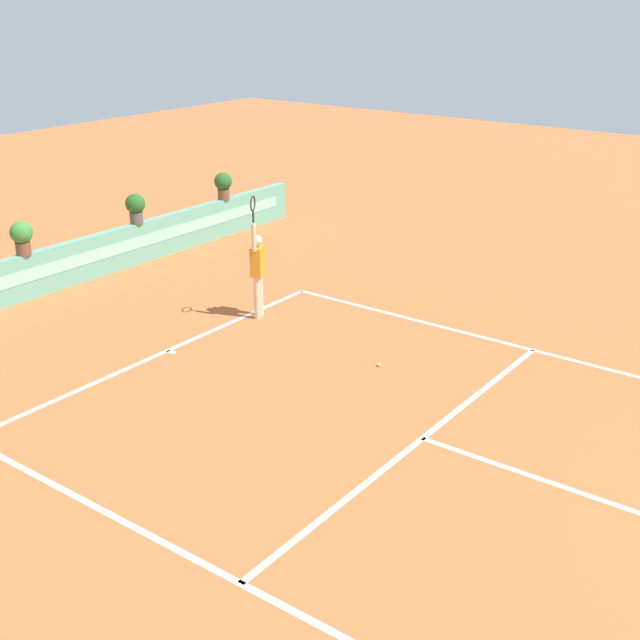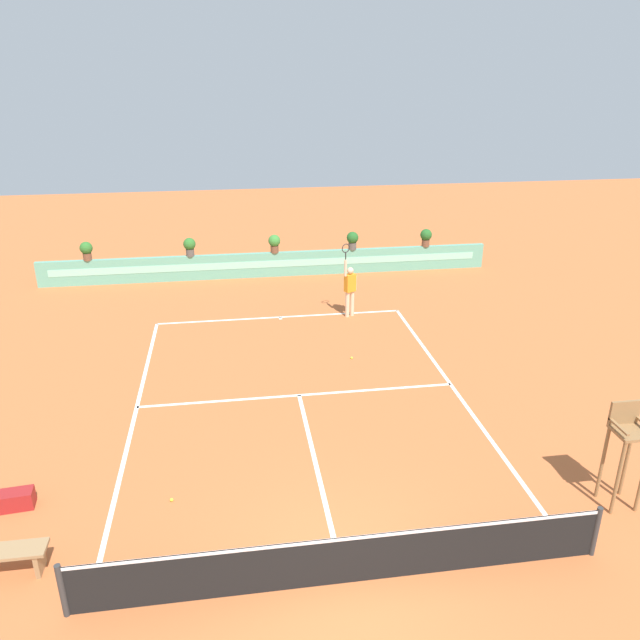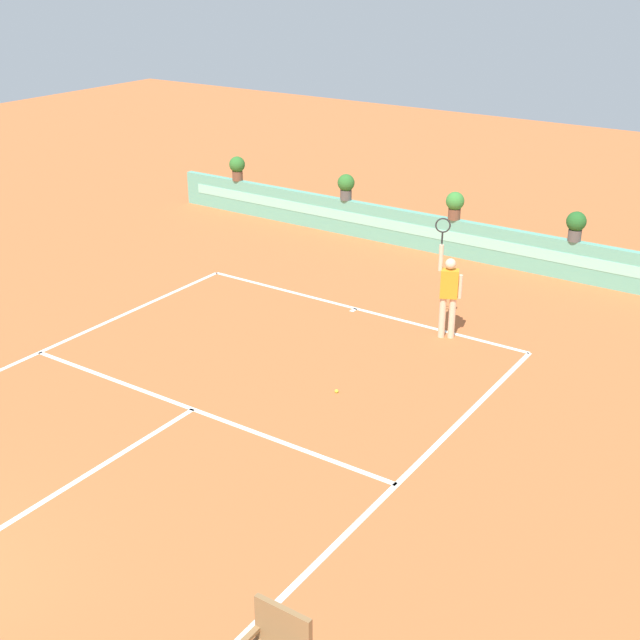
{
  "view_description": "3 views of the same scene",
  "coord_description": "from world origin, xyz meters",
  "px_view_note": "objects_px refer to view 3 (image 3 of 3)",
  "views": [
    {
      "loc": [
        -9.78,
        1.06,
        6.33
      ],
      "look_at": [
        0.94,
        9.03,
        1.0
      ],
      "focal_mm": 46.93,
      "sensor_mm": 36.0,
      "label": 1
    },
    {
      "loc": [
        -1.57,
        -7.73,
        7.95
      ],
      "look_at": [
        0.94,
        9.03,
        1.0
      ],
      "focal_mm": 34.85,
      "sensor_mm": 36.0,
      "label": 2
    },
    {
      "loc": [
        9.14,
        -3.16,
        7.48
      ],
      "look_at": [
        0.94,
        9.03,
        1.0
      ],
      "focal_mm": 47.48,
      "sensor_mm": 36.0,
      "label": 3
    }
  ],
  "objects_px": {
    "tennis_ball_mid_court": "(337,391)",
    "potted_plant_far_left": "(237,167)",
    "potted_plant_right": "(576,224)",
    "potted_plant_left": "(346,185)",
    "potted_plant_centre": "(455,204)",
    "tennis_player": "(449,290)"
  },
  "relations": [
    {
      "from": "potted_plant_far_left",
      "to": "potted_plant_right",
      "type": "distance_m",
      "value": 10.41
    },
    {
      "from": "potted_plant_centre",
      "to": "tennis_ball_mid_court",
      "type": "bearing_deg",
      "value": -78.96
    },
    {
      "from": "potted_plant_far_left",
      "to": "potted_plant_left",
      "type": "bearing_deg",
      "value": 0.0
    },
    {
      "from": "potted_plant_far_left",
      "to": "potted_plant_centre",
      "type": "xyz_separation_m",
      "value": [
        7.23,
        0.0,
        0.0
      ]
    },
    {
      "from": "tennis_ball_mid_court",
      "to": "potted_plant_left",
      "type": "bearing_deg",
      "value": 121.33
    },
    {
      "from": "tennis_player",
      "to": "potted_plant_left",
      "type": "distance_m",
      "value": 7.26
    },
    {
      "from": "potted_plant_centre",
      "to": "potted_plant_left",
      "type": "xyz_separation_m",
      "value": [
        -3.33,
        0.0,
        0.0
      ]
    },
    {
      "from": "potted_plant_far_left",
      "to": "tennis_player",
      "type": "bearing_deg",
      "value": -26.82
    },
    {
      "from": "potted_plant_centre",
      "to": "potted_plant_left",
      "type": "relative_size",
      "value": 1.0
    },
    {
      "from": "potted_plant_far_left",
      "to": "potted_plant_centre",
      "type": "relative_size",
      "value": 1.0
    },
    {
      "from": "tennis_player",
      "to": "potted_plant_far_left",
      "type": "height_order",
      "value": "tennis_player"
    },
    {
      "from": "tennis_ball_mid_court",
      "to": "potted_plant_centre",
      "type": "distance_m",
      "value": 8.33
    },
    {
      "from": "tennis_player",
      "to": "potted_plant_far_left",
      "type": "xyz_separation_m",
      "value": [
        -9.38,
        4.74,
        0.36
      ]
    },
    {
      "from": "tennis_player",
      "to": "potted_plant_far_left",
      "type": "bearing_deg",
      "value": 153.18
    },
    {
      "from": "tennis_player",
      "to": "tennis_ball_mid_court",
      "type": "bearing_deg",
      "value": -99.9
    },
    {
      "from": "tennis_ball_mid_court",
      "to": "potted_plant_far_left",
      "type": "xyz_separation_m",
      "value": [
        -8.8,
        8.06,
        1.38
      ]
    },
    {
      "from": "tennis_ball_mid_court",
      "to": "potted_plant_left",
      "type": "distance_m",
      "value": 9.54
    },
    {
      "from": "tennis_ball_mid_court",
      "to": "potted_plant_right",
      "type": "relative_size",
      "value": 0.09
    },
    {
      "from": "potted_plant_far_left",
      "to": "potted_plant_right",
      "type": "height_order",
      "value": "same"
    },
    {
      "from": "potted_plant_far_left",
      "to": "potted_plant_left",
      "type": "height_order",
      "value": "same"
    },
    {
      "from": "tennis_player",
      "to": "potted_plant_centre",
      "type": "distance_m",
      "value": 5.22
    },
    {
      "from": "tennis_player",
      "to": "potted_plant_far_left",
      "type": "relative_size",
      "value": 3.57
    }
  ]
}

